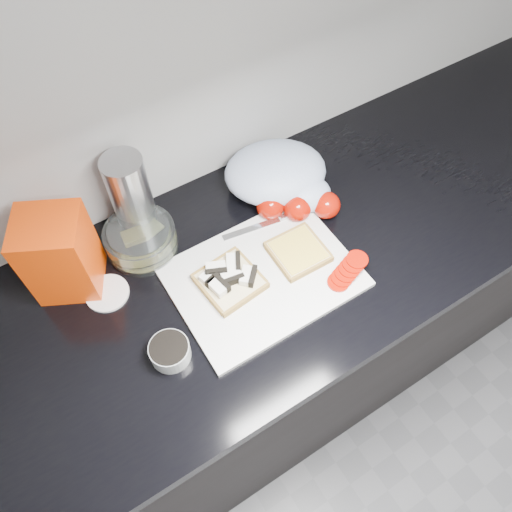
{
  "coord_description": "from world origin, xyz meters",
  "views": [
    {
      "loc": [
        -0.24,
        0.67,
        1.86
      ],
      "look_at": [
        0.08,
        1.19,
        0.95
      ],
      "focal_mm": 35.0,
      "sensor_mm": 36.0,
      "label": 1
    }
  ],
  "objects_px": {
    "cutting_board": "(263,276)",
    "glass_bowl": "(141,240)",
    "steel_canister": "(131,196)",
    "bread_bag": "(60,254)"
  },
  "relations": [
    {
      "from": "glass_bowl",
      "to": "steel_canister",
      "type": "distance_m",
      "value": 0.1
    },
    {
      "from": "cutting_board",
      "to": "steel_canister",
      "type": "relative_size",
      "value": 1.83
    },
    {
      "from": "cutting_board",
      "to": "steel_canister",
      "type": "xyz_separation_m",
      "value": [
        -0.17,
        0.28,
        0.1
      ]
    },
    {
      "from": "steel_canister",
      "to": "bread_bag",
      "type": "bearing_deg",
      "value": -161.92
    },
    {
      "from": "cutting_board",
      "to": "bread_bag",
      "type": "relative_size",
      "value": 1.93
    },
    {
      "from": "cutting_board",
      "to": "glass_bowl",
      "type": "bearing_deg",
      "value": 131.65
    },
    {
      "from": "cutting_board",
      "to": "glass_bowl",
      "type": "height_order",
      "value": "glass_bowl"
    },
    {
      "from": "glass_bowl",
      "to": "cutting_board",
      "type": "bearing_deg",
      "value": -48.35
    },
    {
      "from": "glass_bowl",
      "to": "bread_bag",
      "type": "relative_size",
      "value": 0.79
    },
    {
      "from": "cutting_board",
      "to": "bread_bag",
      "type": "bearing_deg",
      "value": 148.8
    }
  ]
}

